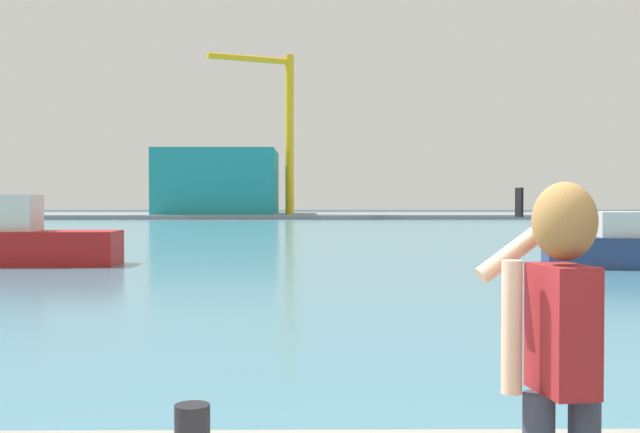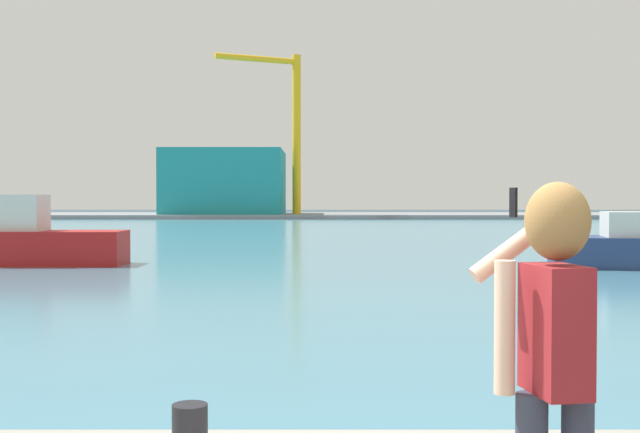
{
  "view_description": "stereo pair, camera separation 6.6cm",
  "coord_description": "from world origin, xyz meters",
  "px_view_note": "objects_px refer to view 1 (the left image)",
  "views": [
    {
      "loc": [
        -0.1,
        -3.55,
        2.28
      ],
      "look_at": [
        0.0,
        7.19,
        2.04
      ],
      "focal_mm": 43.5,
      "sensor_mm": 36.0,
      "label": 1
    },
    {
      "loc": [
        -0.04,
        -3.55,
        2.28
      ],
      "look_at": [
        0.0,
        7.19,
        2.04
      ],
      "focal_mm": 43.5,
      "sensor_mm": 36.0,
      "label": 2
    }
  ],
  "objects_px": {
    "harbor_bollard": "(192,430)",
    "warehouse_left": "(218,182)",
    "boat_moored": "(24,240)",
    "person_photographer": "(559,337)",
    "port_crane": "(282,119)"
  },
  "relations": [
    {
      "from": "harbor_bollard",
      "to": "person_photographer",
      "type": "bearing_deg",
      "value": -41.51
    },
    {
      "from": "port_crane",
      "to": "person_photographer",
      "type": "bearing_deg",
      "value": -86.94
    },
    {
      "from": "person_photographer",
      "to": "harbor_bollard",
      "type": "xyz_separation_m",
      "value": [
        -1.85,
        1.64,
        -0.9
      ]
    },
    {
      "from": "harbor_bollard",
      "to": "warehouse_left",
      "type": "distance_m",
      "value": 90.07
    },
    {
      "from": "warehouse_left",
      "to": "port_crane",
      "type": "height_order",
      "value": "port_crane"
    },
    {
      "from": "person_photographer",
      "to": "port_crane",
      "type": "height_order",
      "value": "port_crane"
    },
    {
      "from": "port_crane",
      "to": "boat_moored",
      "type": "bearing_deg",
      "value": -95.53
    },
    {
      "from": "warehouse_left",
      "to": "port_crane",
      "type": "bearing_deg",
      "value": -23.12
    },
    {
      "from": "person_photographer",
      "to": "warehouse_left",
      "type": "relative_size",
      "value": 0.12
    },
    {
      "from": "boat_moored",
      "to": "warehouse_left",
      "type": "height_order",
      "value": "warehouse_left"
    },
    {
      "from": "harbor_bollard",
      "to": "warehouse_left",
      "type": "bearing_deg",
      "value": 96.8
    },
    {
      "from": "harbor_bollard",
      "to": "port_crane",
      "type": "distance_m",
      "value": 86.76
    },
    {
      "from": "warehouse_left",
      "to": "port_crane",
      "type": "distance_m",
      "value": 11.2
    },
    {
      "from": "warehouse_left",
      "to": "boat_moored",
      "type": "bearing_deg",
      "value": -88.68
    },
    {
      "from": "harbor_bollard",
      "to": "port_crane",
      "type": "relative_size",
      "value": 0.02
    }
  ]
}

